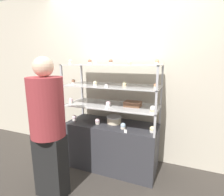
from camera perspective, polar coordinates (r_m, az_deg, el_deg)
ground_plane at (r=2.76m, az=0.00°, el=-21.22°), size 20.00×20.00×0.00m
back_wall at (r=2.70m, az=3.23°, el=7.49°), size 8.00×0.05×2.60m
display_base at (r=2.59m, az=0.00°, el=-15.15°), size 1.26×0.52×0.66m
display_riser_lower at (r=2.38m, az=0.00°, el=-2.59°), size 1.26×0.52×0.27m
display_riser_middle at (r=2.33m, az=0.00°, el=3.85°), size 1.26×0.52×0.27m
display_riser_upper at (r=2.31m, az=0.00°, el=10.51°), size 1.26×0.52×0.27m
layer_cake_centerpiece at (r=2.46m, az=0.69°, el=-7.09°), size 0.21×0.21×0.10m
sheet_cake_frosted at (r=2.31m, az=6.79°, el=-1.93°), size 0.22×0.16×0.06m
cupcake_0 at (r=2.63m, az=-12.16°, el=-6.38°), size 0.07×0.07×0.08m
cupcake_1 at (r=2.44m, az=-4.77°, el=-7.61°), size 0.07×0.07×0.08m
cupcake_2 at (r=2.28m, az=3.62°, el=-9.10°), size 0.07×0.07×0.08m
cupcake_3 at (r=2.22m, az=13.03°, el=-9.93°), size 0.07×0.07×0.08m
price_tag_0 at (r=2.16m, az=4.41°, el=-10.76°), size 0.04×0.00×0.04m
cupcake_4 at (r=2.54m, az=-13.33°, el=-0.87°), size 0.06×0.06×0.07m
cupcake_5 at (r=2.28m, az=-1.26°, el=-2.00°), size 0.06×0.06×0.07m
cupcake_6 at (r=2.11m, az=13.13°, el=-3.49°), size 0.06×0.06×0.07m
price_tag_1 at (r=2.15m, az=-1.83°, el=-3.18°), size 0.04×0.00×0.04m
cupcake_7 at (r=2.53m, az=-12.49°, el=5.25°), size 0.05×0.05×0.06m
cupcake_8 at (r=2.27m, az=-5.57°, el=4.74°), size 0.05×0.05×0.06m
cupcake_9 at (r=2.21m, az=4.07°, el=4.57°), size 0.05×0.05×0.06m
cupcake_10 at (r=2.11m, az=14.15°, el=3.89°), size 0.05×0.05×0.06m
price_tag_2 at (r=2.10m, az=-1.93°, el=3.97°), size 0.04×0.00×0.04m
cupcake_11 at (r=2.51m, az=-13.45°, el=11.41°), size 0.05×0.05×0.07m
cupcake_12 at (r=2.36m, az=-7.28°, el=11.61°), size 0.05×0.05×0.07m
cupcake_13 at (r=2.23m, az=-0.43°, el=11.69°), size 0.05×0.05×0.07m
cupcake_14 at (r=2.09m, az=5.72°, el=11.61°), size 0.05×0.05×0.07m
cupcake_15 at (r=2.08m, az=14.48°, el=11.30°), size 0.05×0.05×0.07m
price_tag_3 at (r=2.14m, az=-5.61°, el=11.34°), size 0.04×0.00×0.04m
customer_figure at (r=2.00m, az=-20.16°, el=-8.56°), size 0.36×0.36×1.56m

